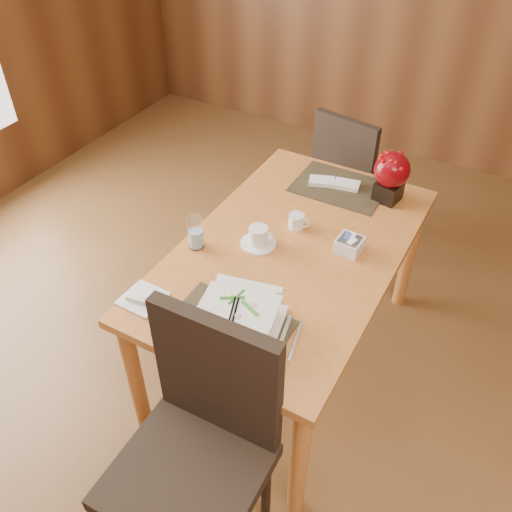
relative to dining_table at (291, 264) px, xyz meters
The scene contains 14 objects.
ground 0.89m from the dining_table, 90.00° to the right, with size 6.00×6.00×0.00m, color brown.
dining_table is the anchor object (origin of this frame).
placemat_near 0.56m from the dining_table, 90.00° to the right, with size 0.45×0.33×0.01m, color black.
placemat_far 0.56m from the dining_table, 90.00° to the left, with size 0.45×0.33×0.01m, color black.
soup_setting 0.55m from the dining_table, 85.65° to the right, with size 0.36×0.36×0.12m.
coffee_cup 0.20m from the dining_table, 159.22° to the right, with size 0.16×0.16×0.09m.
water_glass 0.46m from the dining_table, 151.96° to the right, with size 0.07×0.07×0.16m, color silver.
creamer_jug 0.20m from the dining_table, 108.72° to the left, with size 0.09×0.09×0.07m, color white, non-canonical shape.
sugar_caddy 0.28m from the dining_table, 24.28° to the left, with size 0.11×0.11×0.06m, color white.
berry_decor 0.66m from the dining_table, 66.58° to the left, with size 0.17×0.17×0.25m.
napkins_far 0.56m from the dining_table, 92.27° to the left, with size 0.25×0.09×0.02m, color white, non-canonical shape.
bread_plate 0.69m from the dining_table, 122.68° to the right, with size 0.16×0.16×0.01m, color white.
near_chair 0.91m from the dining_table, 83.55° to the right, with size 0.50×0.51×1.06m.
far_chair 1.11m from the dining_table, 96.62° to the left, with size 0.49×0.49×0.91m.
Camera 1 is at (0.76, -1.08, 2.27)m, focal length 38.00 mm.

